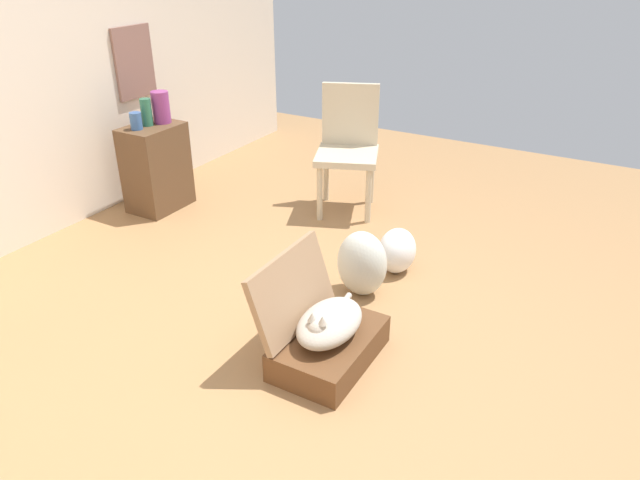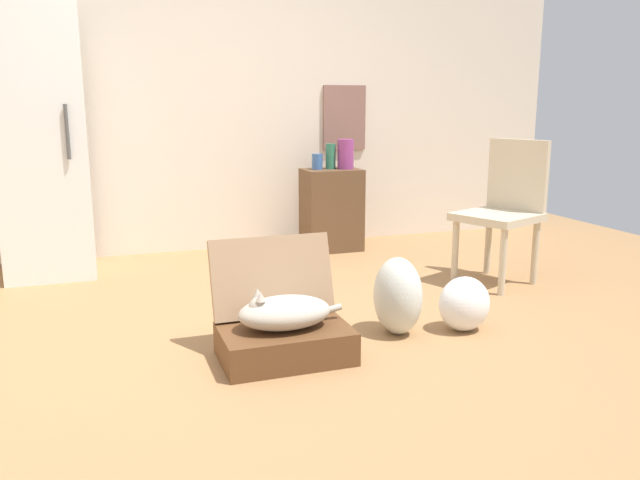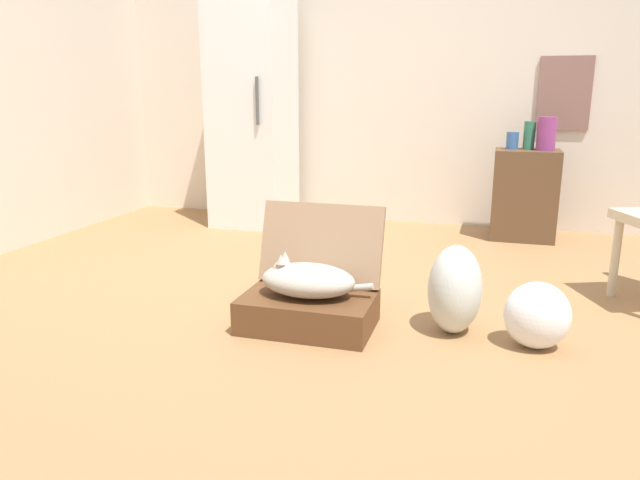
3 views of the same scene
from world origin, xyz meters
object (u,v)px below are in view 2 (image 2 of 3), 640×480
object	(u,v)px
vase_tall	(317,162)
plastic_bag_clear	(464,304)
refrigerator	(43,144)
suitcase_base	(285,344)
cat	(284,312)
vase_round	(331,156)
chair	(504,207)
vase_short	(346,154)
plastic_bag_white	(398,296)
side_table	(332,210)

from	to	relation	value
vase_tall	plastic_bag_clear	bearing A→B (deg)	-86.98
plastic_bag_clear	refrigerator	distance (m)	3.00
suitcase_base	vase_tall	xyz separation A→B (m)	(0.90, 2.12, 0.65)
suitcase_base	refrigerator	bearing A→B (deg)	118.48
cat	vase_round	world-z (taller)	vase_round
vase_round	chair	distance (m)	1.53
cat	vase_short	world-z (taller)	vase_short
cat	vase_tall	bearing A→B (deg)	66.92
suitcase_base	plastic_bag_white	bearing A→B (deg)	12.28
plastic_bag_clear	chair	distance (m)	1.12
suitcase_base	chair	bearing A→B (deg)	24.81
plastic_bag_white	plastic_bag_clear	xyz separation A→B (m)	(0.35, -0.08, -0.06)
plastic_bag_white	vase_short	world-z (taller)	vase_short
refrigerator	suitcase_base	bearing A→B (deg)	-61.52
cat	refrigerator	distance (m)	2.42
plastic_bag_white	refrigerator	xyz separation A→B (m)	(-1.76, 1.90, 0.71)
cat	chair	bearing A→B (deg)	24.73
cat	plastic_bag_white	world-z (taller)	plastic_bag_white
cat	plastic_bag_white	bearing A→B (deg)	12.15
refrigerator	vase_round	size ratio (longest dim) A/B	9.03
chair	side_table	bearing A→B (deg)	-171.96
plastic_bag_clear	refrigerator	bearing A→B (deg)	136.90
refrigerator	vase_tall	world-z (taller)	refrigerator
vase_tall	vase_round	world-z (taller)	vase_round
suitcase_base	chair	size ratio (longest dim) A/B	0.64
suitcase_base	vase_tall	distance (m)	2.39
refrigerator	vase_tall	distance (m)	2.02
cat	suitcase_base	bearing A→B (deg)	-4.55
plastic_bag_white	chair	distance (m)	1.32
side_table	vase_round	distance (m)	0.43
plastic_bag_clear	vase_short	xyz separation A→B (m)	(0.12, 2.01, 0.63)
vase_tall	vase_round	size ratio (longest dim) A/B	0.62
vase_round	cat	bearing A→B (deg)	-115.62
vase_round	suitcase_base	bearing A→B (deg)	-115.50
side_table	vase_tall	bearing A→B (deg)	167.72
side_table	vase_short	bearing A→B (deg)	-7.34
plastic_bag_white	vase_round	size ratio (longest dim) A/B	2.02
cat	plastic_bag_clear	bearing A→B (deg)	3.67
side_table	suitcase_base	bearing A→B (deg)	-115.77
side_table	cat	bearing A→B (deg)	-115.90
plastic_bag_white	vase_tall	world-z (taller)	vase_tall
side_table	chair	world-z (taller)	chair
chair	suitcase_base	bearing A→B (deg)	-87.14
plastic_bag_white	side_table	size ratio (longest dim) A/B	0.62
plastic_bag_white	refrigerator	distance (m)	2.69
vase_short	vase_round	distance (m)	0.12
cat	refrigerator	xyz separation A→B (m)	(-1.10, 2.04, 0.68)
plastic_bag_white	vase_tall	bearing A→B (deg)	82.95
suitcase_base	vase_short	world-z (taller)	vase_short
vase_short	chair	xyz separation A→B (m)	(0.63, -1.27, -0.27)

